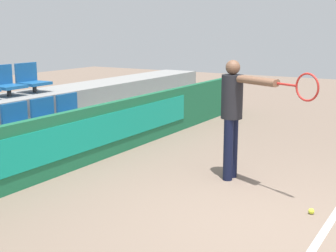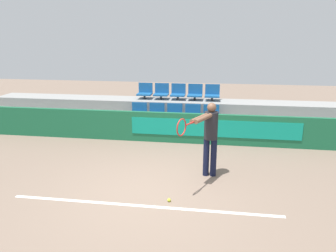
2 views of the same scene
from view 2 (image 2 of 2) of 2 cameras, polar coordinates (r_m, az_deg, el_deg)
ground_plane at (r=6.53m, az=-3.37°, el=-11.50°), size 30.00×30.00×0.00m
court_baseline at (r=6.07m, az=-4.42°, el=-13.71°), size 4.95×0.08×0.01m
barrier_wall at (r=9.25m, az=0.76°, el=-0.28°), size 12.60×0.14×0.87m
bleacher_tier_front at (r=9.82m, az=1.00°, el=-0.53°), size 12.20×0.92×0.47m
bleacher_tier_middle at (r=10.64m, az=1.67°, el=2.06°), size 12.20×0.92×0.94m
stadium_chair_0 at (r=10.01m, az=-5.12°, el=2.41°), size 0.46×0.41×0.50m
stadium_chair_1 at (r=9.90m, az=-2.04°, el=2.31°), size 0.46×0.41×0.50m
stadium_chair_2 at (r=9.82m, az=1.11°, el=2.20°), size 0.46×0.41×0.50m
stadium_chair_3 at (r=9.76m, az=4.29°, el=2.09°), size 0.46×0.41×0.50m
stadium_chair_4 at (r=9.74m, az=7.51°, el=1.96°), size 0.46×0.41×0.50m
stadium_chair_5 at (r=10.80m, az=-4.04°, el=5.96°), size 0.46×0.41×0.50m
stadium_chair_6 at (r=10.69m, az=-1.16°, el=5.90°), size 0.46×0.41×0.50m
stadium_chair_7 at (r=10.61m, az=1.77°, el=5.83°), size 0.46×0.41×0.50m
stadium_chair_8 at (r=10.57m, az=4.73°, el=5.73°), size 0.46×0.41×0.50m
stadium_chair_9 at (r=10.54m, az=7.72°, el=5.62°), size 0.46×0.41×0.50m
tennis_player at (r=6.89m, az=7.16°, el=-1.24°), size 0.73×1.41×1.62m
tennis_ball at (r=6.19m, az=0.19°, el=-12.76°), size 0.07×0.07×0.07m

